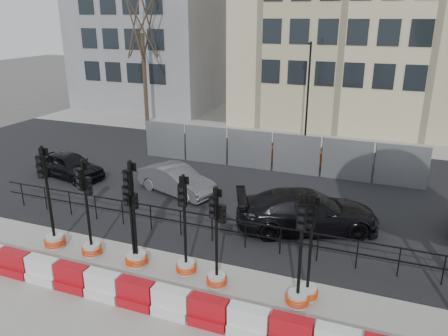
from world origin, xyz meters
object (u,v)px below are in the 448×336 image
at_px(traffic_signal_d, 133,246).
at_px(car_a, 70,165).
at_px(traffic_signal_h, 298,284).
at_px(traffic_signal_a, 53,228).
at_px(car_c, 307,211).

bearing_deg(traffic_signal_d, car_a, 148.66).
xyz_separation_m(traffic_signal_h, car_a, (-12.31, 5.83, -0.05)).
bearing_deg(traffic_signal_a, car_a, 116.00).
xyz_separation_m(traffic_signal_d, car_c, (4.54, 4.36, 0.04)).
xyz_separation_m(car_a, car_c, (11.67, -1.33, 0.11)).
distance_m(traffic_signal_a, car_a, 6.94).
xyz_separation_m(traffic_signal_a, car_c, (7.67, 4.33, 0.00)).
relative_size(traffic_signal_d, car_c, 0.54).
distance_m(traffic_signal_h, car_a, 13.62).
xyz_separation_m(traffic_signal_h, car_c, (-0.64, 4.50, 0.06)).
xyz_separation_m(traffic_signal_a, traffic_signal_d, (3.13, -0.02, -0.03)).
height_order(traffic_signal_a, traffic_signal_h, traffic_signal_a).
bearing_deg(traffic_signal_h, traffic_signal_d, 179.05).
relative_size(traffic_signal_a, car_c, 0.65).
height_order(traffic_signal_d, traffic_signal_h, traffic_signal_h).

